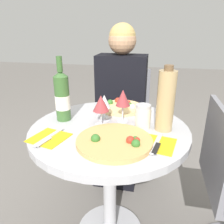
{
  "coord_description": "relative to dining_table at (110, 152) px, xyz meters",
  "views": [
    {
      "loc": [
        0.22,
        -0.96,
        1.17
      ],
      "look_at": [
        0.02,
        -0.05,
        0.81
      ],
      "focal_mm": 35.0,
      "sensor_mm": 36.0,
      "label": 1
    }
  ],
  "objects": [
    {
      "name": "pizza_small_far",
      "position": [
        0.02,
        0.26,
        0.16
      ],
      "size": [
        0.25,
        0.25,
        0.05
      ],
      "color": "#E5C17F",
      "rests_on": "dining_table"
    },
    {
      "name": "pizza_large",
      "position": [
        0.06,
        -0.16,
        0.16
      ],
      "size": [
        0.33,
        0.33,
        0.05
      ],
      "color": "tan",
      "rests_on": "dining_table"
    },
    {
      "name": "wine_bottle",
      "position": [
        -0.26,
        0.04,
        0.27
      ],
      "size": [
        0.08,
        0.08,
        0.33
      ],
      "color": "#38602D",
      "rests_on": "dining_table"
    },
    {
      "name": "chair_behind_diner",
      "position": [
        -0.06,
        0.77,
        -0.15
      ],
      "size": [
        0.43,
        0.43,
        0.84
      ],
      "rotation": [
        0.0,
        0.0,
        3.14
      ],
      "color": "slate",
      "rests_on": "ground_plane"
    },
    {
      "name": "place_setting_left",
      "position": [
        -0.24,
        -0.18,
        0.15
      ],
      "size": [
        0.18,
        0.19,
        0.01
      ],
      "color": "gold",
      "rests_on": "dining_table"
    },
    {
      "name": "tall_carafe",
      "position": [
        0.26,
        0.03,
        0.29
      ],
      "size": [
        0.08,
        0.08,
        0.31
      ],
      "color": "tan",
      "rests_on": "dining_table"
    },
    {
      "name": "dining_table",
      "position": [
        0.0,
        0.0,
        0.0
      ],
      "size": [
        0.78,
        0.78,
        0.71
      ],
      "color": "#B2B2B7",
      "rests_on": "ground_plane"
    },
    {
      "name": "place_setting_right",
      "position": [
        0.23,
        -0.13,
        0.15
      ],
      "size": [
        0.18,
        0.19,
        0.01
      ],
      "color": "gold",
      "rests_on": "dining_table"
    },
    {
      "name": "wine_glass_back_left",
      "position": [
        -0.05,
        0.09,
        0.24
      ],
      "size": [
        0.07,
        0.07,
        0.14
      ],
      "color": "silver",
      "rests_on": "dining_table"
    },
    {
      "name": "sugar_shaker",
      "position": [
        0.16,
        0.02,
        0.2
      ],
      "size": [
        0.08,
        0.08,
        0.12
      ],
      "color": "silver",
      "rests_on": "dining_table"
    },
    {
      "name": "wine_glass_back_right",
      "position": [
        0.05,
        0.09,
        0.27
      ],
      "size": [
        0.07,
        0.07,
        0.17
      ],
      "color": "silver",
      "rests_on": "dining_table"
    },
    {
      "name": "wine_glass_front_left",
      "position": [
        -0.05,
        0.02,
        0.26
      ],
      "size": [
        0.08,
        0.08,
        0.15
      ],
      "color": "silver",
      "rests_on": "dining_table"
    },
    {
      "name": "seated_diner",
      "position": [
        -0.06,
        0.63,
        -0.02
      ],
      "size": [
        0.38,
        0.45,
        1.2
      ],
      "rotation": [
        0.0,
        0.0,
        3.14
      ],
      "color": "black",
      "rests_on": "ground_plane"
    }
  ]
}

